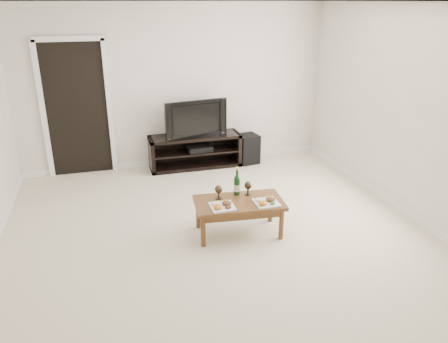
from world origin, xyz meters
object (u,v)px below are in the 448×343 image
Objects in this scene: television at (194,117)px; coffee_table at (239,217)px; media_console at (195,151)px; subwoofer at (248,149)px.

television is 2.42m from coffee_table.
media_console is 1.45× the size of coffee_table.
television is 2.10× the size of subwoofer.
subwoofer is at bearing -2.82° from media_console.
coffee_table is (0.02, -2.34, -0.07)m from media_console.
media_console is at bearing 90.44° from coffee_table.
subwoofer is (0.91, -0.04, -0.03)m from media_console.
media_console is 2.34m from coffee_table.
media_console is at bearing 0.00° from television.
television is at bearing 90.44° from coffee_table.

